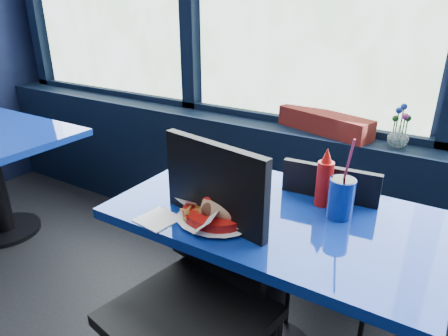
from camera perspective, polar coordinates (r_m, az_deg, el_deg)
window_sill at (r=2.50m, az=9.19°, el=-3.09°), size 5.00×0.26×0.80m
near_table at (r=1.62m, az=7.03°, el=-11.80°), size 1.20×0.70×0.75m
chair_near_front at (r=1.43m, az=-3.42°, el=-15.27°), size 0.55×0.55×1.05m
chair_near_back at (r=1.87m, az=15.30°, el=-9.47°), size 0.43×0.44×0.89m
planter_box at (r=2.29m, az=14.13°, el=6.32°), size 0.57×0.30×0.11m
flower_vase at (r=2.17m, az=23.68°, el=4.44°), size 0.14×0.14×0.22m
food_basket at (r=1.42m, az=-1.37°, el=-6.72°), size 0.29×0.29×0.09m
ketchup_bottle at (r=1.56m, az=14.16°, el=-1.71°), size 0.06×0.06×0.23m
soda_cup at (r=1.50m, az=16.39°, el=-4.04°), size 0.09×0.09×0.31m
napkin at (r=1.47m, az=-9.41°, el=-7.21°), size 0.15×0.15×0.00m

